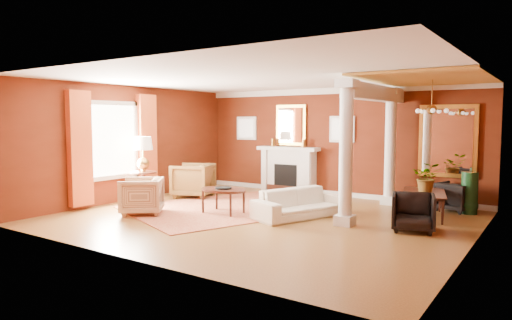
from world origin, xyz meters
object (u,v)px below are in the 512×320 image
Objects in this scene: sofa at (300,199)px; armchair_leopard at (193,179)px; armchair_stripe at (142,194)px; coffee_table at (223,191)px; dining_table at (425,197)px; side_table at (143,157)px.

sofa is 3.64m from armchair_leopard.
armchair_leopard is 1.13× the size of armchair_stripe.
sofa is 1.87× the size of coffee_table.
armchair_stripe is 1.77m from coffee_table.
dining_table is (5.17, 3.14, -0.02)m from armchair_stripe.
coffee_table is at bearing 87.87° from armchair_stripe.
side_table is at bearing -172.31° from armchair_stripe.
sofa reaches higher than coffee_table.
side_table is (-2.55, 0.04, 0.62)m from coffee_table.
dining_table is (6.29, 2.06, -0.70)m from side_table.
sofa is at bearing 80.33° from armchair_stripe.
dining_table is (3.75, 2.10, -0.08)m from coffee_table.
sofa is 1.68m from coffee_table.
armchair_stripe reaches higher than dining_table.
dining_table is at bearing 82.94° from armchair_stripe.
armchair_leopard is (-3.57, 0.66, 0.10)m from sofa.
armchair_stripe reaches higher than coffee_table.
armchair_stripe is at bearing -43.98° from side_table.
dining_table is at bearing -33.64° from sofa.
armchair_leopard is 2.36m from coffee_table.
side_table is at bearing -45.40° from armchair_leopard.
dining_table is (2.17, 1.50, 0.02)m from sofa.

